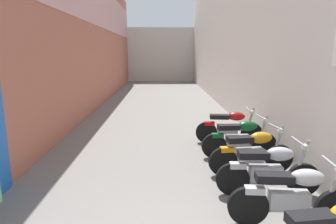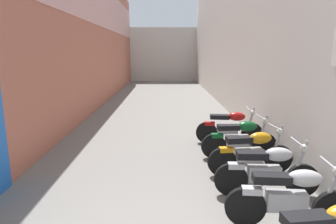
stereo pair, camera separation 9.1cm
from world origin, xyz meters
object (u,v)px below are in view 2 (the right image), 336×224
at_px(motorcycle_third, 268,169).
at_px(motorcycle_fifth, 240,138).
at_px(motorcycle_fourth, 252,151).
at_px(motorcycle_sixth, 230,126).
at_px(motorcycle_second, 291,196).

xyz_separation_m(motorcycle_third, motorcycle_fifth, (-0.00, 1.93, 0.00)).
relative_size(motorcycle_third, motorcycle_fourth, 1.00).
distance_m(motorcycle_fifth, motorcycle_sixth, 1.09).
bearing_deg(motorcycle_third, motorcycle_second, -90.00).
relative_size(motorcycle_fourth, motorcycle_sixth, 1.00).
xyz_separation_m(motorcycle_fourth, motorcycle_sixth, (0.00, 2.07, 0.00)).
relative_size(motorcycle_fourth, motorcycle_fifth, 1.00).
xyz_separation_m(motorcycle_second, motorcycle_sixth, (-0.00, 3.98, 0.00)).
bearing_deg(motorcycle_sixth, motorcycle_third, -90.00).
distance_m(motorcycle_fourth, motorcycle_fifth, 0.98).
height_order(motorcycle_fourth, motorcycle_fifth, same).
bearing_deg(motorcycle_third, motorcycle_fourth, 90.00).
xyz_separation_m(motorcycle_fourth, motorcycle_fifth, (0.00, 0.98, 0.00)).
bearing_deg(motorcycle_fifth, motorcycle_second, -90.00).
height_order(motorcycle_second, motorcycle_fourth, same).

